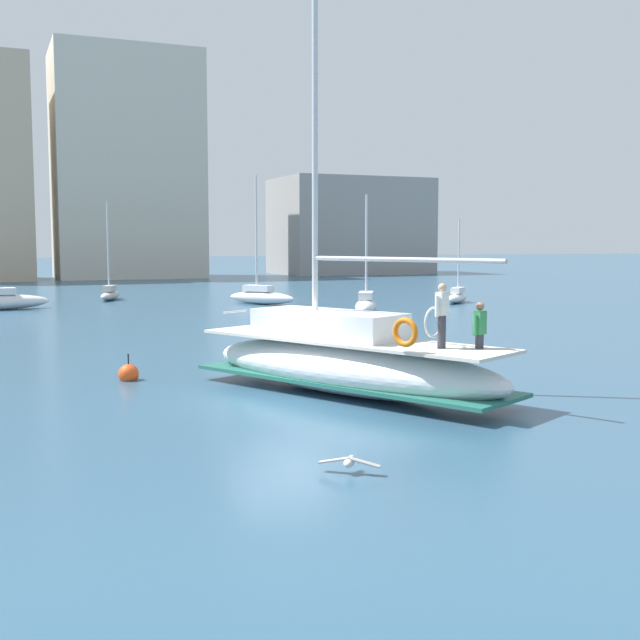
% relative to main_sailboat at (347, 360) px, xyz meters
% --- Properties ---
extents(ground_plane, '(400.00, 400.00, 0.00)m').
position_rel_main_sailboat_xyz_m(ground_plane, '(-1.85, 0.16, -0.91)').
color(ground_plane, '#2D516B').
extents(main_sailboat, '(6.40, 9.67, 13.36)m').
position_rel_main_sailboat_xyz_m(main_sailboat, '(0.00, 0.00, 0.00)').
color(main_sailboat, silver).
rests_on(main_sailboat, ground).
extents(moored_sloop_near, '(3.88, 4.92, 8.34)m').
position_rel_main_sailboat_xyz_m(moored_sloop_near, '(7.61, 30.23, -0.34)').
color(moored_sloop_near, silver).
rests_on(moored_sloop_near, ground).
extents(moored_catamaran, '(3.40, 3.28, 5.51)m').
position_rel_main_sailboat_xyz_m(moored_catamaran, '(19.99, 26.32, -0.47)').
color(moored_catamaran, white).
rests_on(moored_catamaran, ground).
extents(moored_cutter_left, '(2.28, 3.94, 6.83)m').
position_rel_main_sailboat_xyz_m(moored_cutter_left, '(-0.95, 37.72, -0.43)').
color(moored_cutter_left, '#B7B2A8').
rests_on(moored_cutter_left, ground).
extents(moored_cutter_right, '(5.76, 2.25, 7.94)m').
position_rel_main_sailboat_xyz_m(moored_cutter_right, '(-8.15, 32.00, -0.32)').
color(moored_cutter_right, white).
rests_on(moored_cutter_right, ground).
extents(moored_ketch_distant, '(3.43, 4.96, 6.69)m').
position_rel_main_sailboat_xyz_m(moored_ketch_distant, '(10.97, 21.55, -0.38)').
color(moored_ketch_distant, silver).
rests_on(moored_ketch_distant, ground).
extents(seagull, '(0.95, 0.79, 0.17)m').
position_rel_main_sailboat_xyz_m(seagull, '(-3.03, -6.79, -0.70)').
color(seagull, silver).
rests_on(seagull, ground).
extents(mooring_buoy, '(0.60, 0.60, 0.90)m').
position_rel_main_sailboat_xyz_m(mooring_buoy, '(-5.04, 4.34, -0.73)').
color(mooring_buoy, '#EA4C19').
rests_on(mooring_buoy, ground).
extents(waterfront_buildings, '(83.36, 16.73, 24.98)m').
position_rel_main_sailboat_xyz_m(waterfront_buildings, '(1.00, 73.81, 8.68)').
color(waterfront_buildings, gray).
rests_on(waterfront_buildings, ground).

